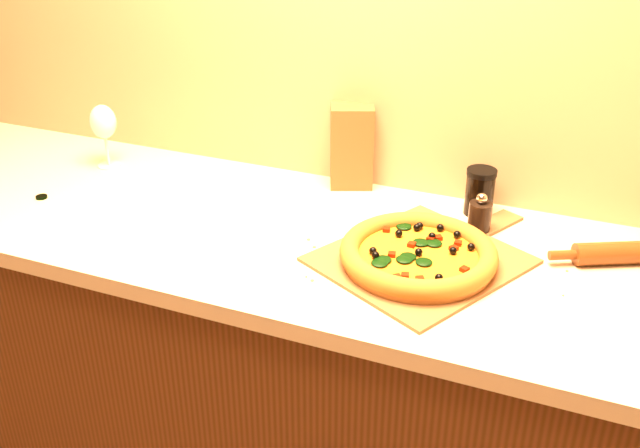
% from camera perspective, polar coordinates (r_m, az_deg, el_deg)
% --- Properties ---
extents(cabinet, '(2.80, 0.65, 0.86)m').
position_cam_1_polar(cabinet, '(1.90, 1.67, -13.83)').
color(cabinet, '#45270E').
rests_on(cabinet, ground).
extents(countertop, '(2.84, 0.68, 0.04)m').
position_cam_1_polar(countertop, '(1.64, 1.88, -1.96)').
color(countertop, beige).
rests_on(countertop, cabinet).
extents(pizza_peel, '(0.50, 0.57, 0.01)m').
position_cam_1_polar(pizza_peel, '(1.57, 8.39, -2.70)').
color(pizza_peel, brown).
rests_on(pizza_peel, countertop).
extents(pizza, '(0.34, 0.34, 0.05)m').
position_cam_1_polar(pizza, '(1.53, 7.86, -2.42)').
color(pizza, '#BC702F').
rests_on(pizza, pizza_peel).
extents(bottle_cap, '(0.04, 0.04, 0.01)m').
position_cam_1_polar(bottle_cap, '(1.96, -21.39, 2.03)').
color(bottle_cap, black).
rests_on(bottle_cap, countertop).
extents(pepper_grinder, '(0.05, 0.05, 0.10)m').
position_cam_1_polar(pepper_grinder, '(1.69, 12.66, 0.58)').
color(pepper_grinder, black).
rests_on(pepper_grinder, countertop).
extents(rolling_pin, '(0.33, 0.18, 0.05)m').
position_cam_1_polar(rolling_pin, '(1.67, 23.63, -2.10)').
color(rolling_pin, '#5D2710').
rests_on(rolling_pin, countertop).
extents(wine_glass, '(0.07, 0.07, 0.18)m').
position_cam_1_polar(wine_glass, '(2.07, -16.95, 7.70)').
color(wine_glass, silver).
rests_on(wine_glass, countertop).
extents(paper_bag, '(0.13, 0.12, 0.22)m').
position_cam_1_polar(paper_bag, '(1.87, 2.55, 6.25)').
color(paper_bag, brown).
rests_on(paper_bag, countertop).
extents(dark_jar, '(0.07, 0.07, 0.12)m').
position_cam_1_polar(dark_jar, '(1.77, 12.66, 2.54)').
color(dark_jar, black).
rests_on(dark_jar, countertop).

